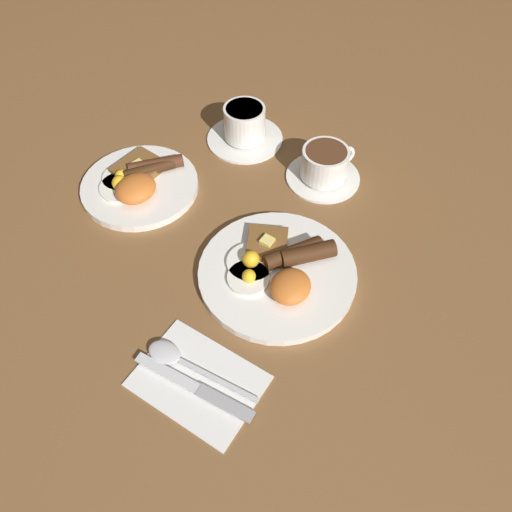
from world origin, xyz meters
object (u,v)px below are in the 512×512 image
at_px(knife, 200,390).
at_px(breakfast_plate_near, 278,271).
at_px(breakfast_plate_far, 139,183).
at_px(teacup_far, 245,127).
at_px(spoon, 175,358).
at_px(teacup_near, 325,166).

bearing_deg(knife, breakfast_plate_near, -91.26).
height_order(breakfast_plate_far, knife, breakfast_plate_far).
xyz_separation_m(breakfast_plate_far, knife, (-0.27, -0.33, -0.01)).
relative_size(breakfast_plate_far, teacup_far, 1.40).
bearing_deg(spoon, knife, 157.04).
distance_m(teacup_near, spoon, 0.46).
relative_size(breakfast_plate_near, breakfast_plate_far, 1.18).
distance_m(teacup_far, knife, 0.55).
bearing_deg(breakfast_plate_far, knife, -129.92).
relative_size(knife, spoon, 1.05).
distance_m(breakfast_plate_far, teacup_far, 0.25).
distance_m(teacup_near, teacup_far, 0.19).
relative_size(teacup_far, spoon, 0.86).
distance_m(breakfast_plate_near, knife, 0.23).
bearing_deg(spoon, breakfast_plate_near, -106.97).
xyz_separation_m(breakfast_plate_far, teacup_near, (0.20, -0.28, 0.01)).
relative_size(breakfast_plate_near, knife, 1.36).
xyz_separation_m(breakfast_plate_near, teacup_far, (0.27, 0.23, 0.02)).
xyz_separation_m(breakfast_plate_near, spoon, (-0.21, 0.05, -0.00)).
height_order(breakfast_plate_far, teacup_far, teacup_far).
height_order(breakfast_plate_near, teacup_near, teacup_near).
bearing_deg(teacup_near, breakfast_plate_near, -171.06).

